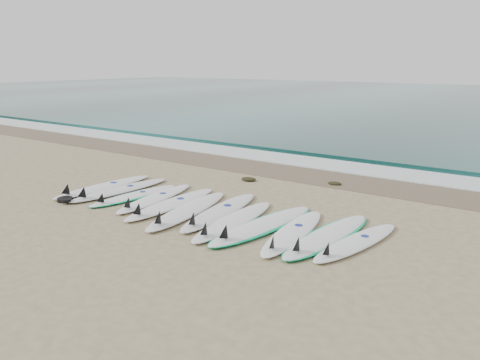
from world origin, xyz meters
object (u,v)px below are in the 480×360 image
Objects in this scene: surfboard_0 at (102,187)px; surfboard_6 at (219,212)px; leash_coil at (65,200)px; surfboard_11 at (355,242)px.

surfboard_6 is at bearing 3.26° from surfboard_0.
leash_coil is at bearing -78.51° from surfboard_0.
surfboard_11 is (6.23, 0.10, -0.01)m from surfboard_0.
surfboard_0 is 6.23m from surfboard_11.
surfboard_0 is 0.96× the size of surfboard_6.
surfboard_11 reaches higher than leash_coil.
surfboard_6 reaches higher than surfboard_0.
surfboard_6 is at bearing 20.50° from leash_coil.
leash_coil is at bearing -158.51° from surfboard_11.
surfboard_6 is 6.21× the size of leash_coil.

